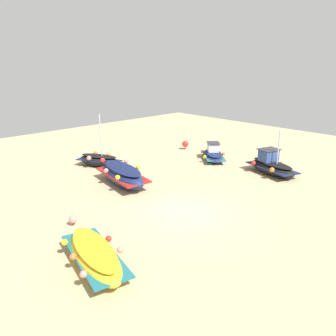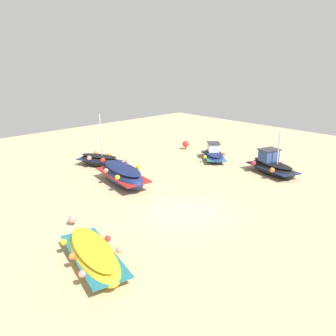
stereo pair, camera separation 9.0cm
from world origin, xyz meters
TOP-DOWN VIEW (x-y plane):
  - ground_plane at (0.00, 0.00)m, footprint 48.20×48.20m
  - fishing_boat_0 at (5.83, 0.81)m, footprint 2.28×4.35m
  - fishing_boat_1 at (-1.12, -9.62)m, footprint 2.51×3.52m
  - fishing_boat_2 at (-8.51, -0.08)m, footprint 2.49×3.92m
  - fishing_boat_3 at (-0.05, -5.38)m, footprint 2.41×4.65m
  - fishing_boat_4 at (-8.33, -4.91)m, footprint 3.16×3.29m
  - mooring_buoy_0 at (4.84, -2.63)m, footprint 0.38×0.38m
  - mooring_buoy_1 at (-9.11, -8.59)m, footprint 0.55×0.55m

SIDE VIEW (x-z plane):
  - ground_plane at x=0.00m, z-range 0.00..0.00m
  - mooring_buoy_0 at x=4.84m, z-range 0.05..0.55m
  - fishing_boat_0 at x=5.83m, z-range 0.01..0.84m
  - fishing_boat_4 at x=-8.33m, z-range -0.23..1.09m
  - fishing_boat_1 at x=-1.12m, z-range -1.45..2.38m
  - mooring_buoy_1 at x=-9.11m, z-range 0.10..0.85m
  - fishing_boat_2 at x=-8.51m, z-range -1.00..2.11m
  - fishing_boat_3 at x=-0.05m, z-range 0.02..1.25m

